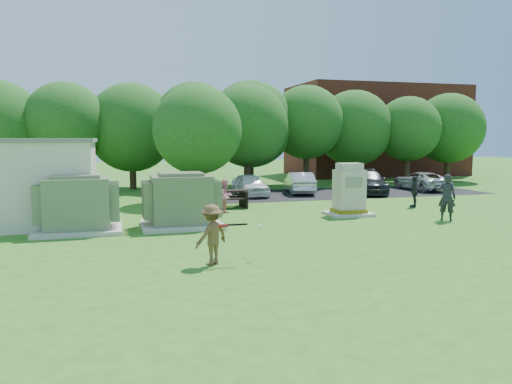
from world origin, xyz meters
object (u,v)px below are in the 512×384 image
object	(u,v)px
picnic_table	(226,197)
person_walking_right	(414,192)
transformer_right	(181,201)
car_dark	(367,182)
transformer_left	(78,205)
car_silver_a	(300,183)
car_white	(250,185)
car_silver_b	(421,181)
generator_cabinet	(349,193)
person_at_picnic	(226,196)
person_by_generator	(447,197)
batter	(212,235)

from	to	relation	value
picnic_table	person_walking_right	xyz separation A→B (m)	(8.85, -2.34, 0.24)
transformer_right	car_dark	size ratio (longest dim) A/B	0.62
picnic_table	transformer_right	bearing A→B (deg)	-120.91
transformer_left	car_silver_a	distance (m)	15.40
car_white	car_dark	world-z (taller)	car_dark
car_white	car_silver_b	world-z (taller)	car_white
person_walking_right	generator_cabinet	bearing A→B (deg)	-45.51
generator_cabinet	car_silver_a	world-z (taller)	generator_cabinet
person_at_picnic	car_silver_b	size ratio (longest dim) A/B	0.36
transformer_right	generator_cabinet	world-z (taller)	generator_cabinet
transformer_left	person_at_picnic	size ratio (longest dim) A/B	1.94
person_by_generator	person_walking_right	size ratio (longest dim) A/B	1.25
person_at_picnic	car_silver_a	distance (m)	9.01
car_silver_b	car_silver_a	bearing A→B (deg)	-3.17
batter	car_silver_a	xyz separation A→B (m)	(8.40, 15.39, -0.16)
transformer_right	car_silver_b	bearing A→B (deg)	28.72
person_by_generator	car_white	distance (m)	11.90
batter	car_dark	xyz separation A→B (m)	(12.38, 14.32, -0.10)
person_walking_right	car_silver_a	size ratio (longest dim) A/B	0.39
transformer_right	picnic_table	world-z (taller)	transformer_right
car_silver_a	picnic_table	bearing A→B (deg)	52.35
car_silver_b	car_white	bearing A→B (deg)	-0.32
transformer_right	person_by_generator	distance (m)	10.72
person_by_generator	person_at_picnic	xyz separation A→B (m)	(-8.27, 4.35, -0.18)
transformer_left	person_at_picnic	world-z (taller)	transformer_left
person_walking_right	car_silver_b	world-z (taller)	person_walking_right
car_silver_a	person_at_picnic	bearing A→B (deg)	59.28
person_by_generator	person_at_picnic	bearing A→B (deg)	16.64
transformer_right	person_walking_right	size ratio (longest dim) A/B	1.96
picnic_table	person_walking_right	distance (m)	9.16
generator_cabinet	car_white	distance (m)	8.52
picnic_table	car_dark	world-z (taller)	car_dark
transformer_right	car_silver_a	bearing A→B (deg)	48.39
batter	car_white	xyz separation A→B (m)	(5.14, 14.97, -0.16)
transformer_left	car_white	size ratio (longest dim) A/B	0.79
car_white	car_silver_a	distance (m)	3.29
transformer_right	car_dark	bearing A→B (deg)	34.16
picnic_table	car_silver_b	distance (m)	14.56
person_walking_right	car_dark	xyz separation A→B (m)	(0.77, 6.11, -0.06)
person_walking_right	person_at_picnic	bearing A→B (deg)	-67.78
person_walking_right	car_white	distance (m)	9.36
picnic_table	car_silver_b	bearing A→B (deg)	17.88
generator_cabinet	person_walking_right	size ratio (longest dim) A/B	1.49
batter	transformer_right	bearing A→B (deg)	-122.94
car_silver_b	batter	bearing A→B (deg)	41.56
batter	car_silver_b	xyz separation A→B (m)	(16.61, 15.01, -0.22)
person_at_picnic	car_dark	world-z (taller)	person_at_picnic
transformer_right	batter	distance (m)	5.90
transformer_right	generator_cabinet	size ratio (longest dim) A/B	1.32
picnic_table	person_at_picnic	distance (m)	1.87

